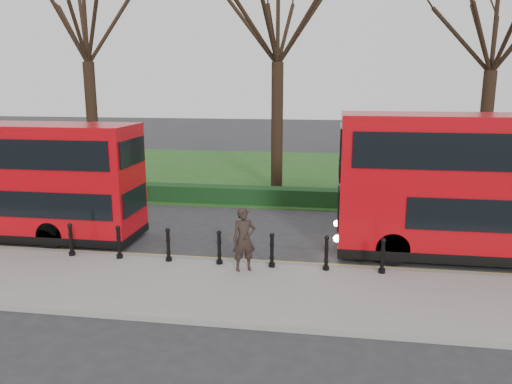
# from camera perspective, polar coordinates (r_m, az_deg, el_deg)

# --- Properties ---
(ground) EXTENTS (120.00, 120.00, 0.00)m
(ground) POSITION_cam_1_polar(r_m,az_deg,el_deg) (16.99, -8.39, -6.69)
(ground) COLOR #28282B
(ground) RESTS_ON ground
(pavement) EXTENTS (60.00, 4.00, 0.15)m
(pavement) POSITION_cam_1_polar(r_m,az_deg,el_deg) (14.32, -11.99, -10.25)
(pavement) COLOR gray
(pavement) RESTS_ON ground
(kerb) EXTENTS (60.00, 0.25, 0.16)m
(kerb) POSITION_cam_1_polar(r_m,az_deg,el_deg) (16.07, -9.45, -7.58)
(kerb) COLOR slate
(kerb) RESTS_ON ground
(grass_verge) EXTENTS (60.00, 18.00, 0.06)m
(grass_verge) POSITION_cam_1_polar(r_m,az_deg,el_deg) (31.18, -0.24, 2.32)
(grass_verge) COLOR #1D4818
(grass_verge) RESTS_ON ground
(hedge) EXTENTS (60.00, 0.90, 0.80)m
(hedge) POSITION_cam_1_polar(r_m,az_deg,el_deg) (23.21, -3.47, -0.33)
(hedge) COLOR black
(hedge) RESTS_ON ground
(yellow_line_outer) EXTENTS (60.00, 0.10, 0.01)m
(yellow_line_outer) POSITION_cam_1_polar(r_m,az_deg,el_deg) (16.36, -9.11, -7.45)
(yellow_line_outer) COLOR yellow
(yellow_line_outer) RESTS_ON ground
(yellow_line_inner) EXTENTS (60.00, 0.10, 0.01)m
(yellow_line_inner) POSITION_cam_1_polar(r_m,az_deg,el_deg) (16.54, -8.90, -7.22)
(yellow_line_inner) COLOR yellow
(yellow_line_inner) RESTS_ON ground
(tree_left) EXTENTS (7.64, 7.64, 11.95)m
(tree_left) POSITION_cam_1_polar(r_m,az_deg,el_deg) (28.56, -18.94, 18.18)
(tree_left) COLOR black
(tree_left) RESTS_ON ground
(tree_mid) EXTENTS (7.56, 7.56, 11.81)m
(tree_mid) POSITION_cam_1_polar(r_m,az_deg,el_deg) (25.64, 2.53, 19.31)
(tree_mid) COLOR black
(tree_mid) RESTS_ON ground
(tree_right) EXTENTS (7.05, 7.05, 11.01)m
(tree_right) POSITION_cam_1_polar(r_m,az_deg,el_deg) (26.38, 25.67, 16.67)
(tree_right) COLOR black
(tree_right) RESTS_ON ground
(bollard_row) EXTENTS (9.75, 0.15, 1.00)m
(bollard_row) POSITION_cam_1_polar(r_m,az_deg,el_deg) (15.14, -4.22, -6.39)
(bollard_row) COLOR black
(bollard_row) RESTS_ON pavement
(pedestrian) EXTENTS (0.80, 0.68, 1.88)m
(pedestrian) POSITION_cam_1_polar(r_m,az_deg,el_deg) (14.47, -1.38, -5.44)
(pedestrian) COLOR black
(pedestrian) RESTS_ON pavement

